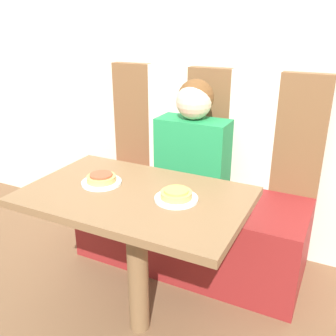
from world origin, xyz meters
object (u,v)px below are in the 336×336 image
person (193,139)px  pizza_right (176,194)px  plate_left (102,182)px  pizza_left (101,178)px  plate_right (176,199)px

person → pizza_right: size_ratio=5.00×
person → plate_left: (-0.19, -0.63, -0.06)m
person → pizza_left: person is taller
pizza_left → pizza_right: size_ratio=1.00×
pizza_left → plate_left: bearing=0.0°
pizza_left → pizza_right: bearing=0.0°
person → pizza_right: 0.66m
plate_right → pizza_right: bearing=0.0°
plate_right → pizza_right: size_ratio=1.37×
plate_left → person: bearing=73.3°
plate_left → pizza_left: 0.02m
person → plate_right: person is taller
person → plate_right: bearing=-73.3°
pizza_right → plate_right: bearing=0.0°
person → plate_left: size_ratio=3.64×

